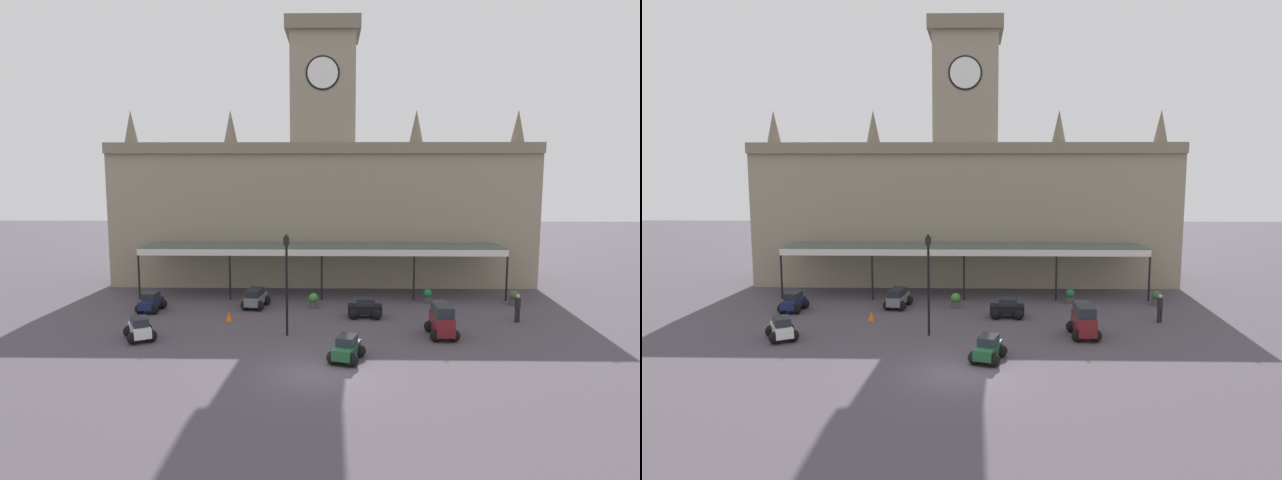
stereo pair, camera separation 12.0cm
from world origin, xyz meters
TOP-DOWN VIEW (x-y plane):
  - ground_plane at (0.00, 0.00)m, footprint 140.00×140.00m
  - station_building at (0.00, 20.00)m, footprint 32.01×6.12m
  - entrance_canopy at (-0.00, 14.72)m, footprint 25.18×3.26m
  - car_navy_sedan at (-10.68, 10.28)m, footprint 1.62×2.11m
  - car_black_sedan at (2.68, 9.07)m, footprint 2.08×1.57m
  - car_white_sedan at (-9.39, 4.55)m, footprint 2.06×2.25m
  - car_green_sedan at (1.37, 1.59)m, footprint 1.89×2.22m
  - car_maroon_van at (6.54, 5.34)m, footprint 1.60×2.41m
  - car_grey_estate at (-4.22, 11.28)m, footprint 1.78×2.37m
  - pedestrian_near_entrance at (11.52, 8.23)m, footprint 0.34×0.34m
  - victorian_lamppost at (-1.72, 5.41)m, footprint 0.30×0.30m
  - traffic_cone at (-5.38, 8.21)m, footprint 0.40×0.40m
  - planter_near_kerb at (-0.49, 11.35)m, footprint 0.60×0.60m
  - planter_forecourt_centre at (12.69, 12.44)m, footprint 0.60×0.60m
  - planter_by_canopy at (7.09, 12.78)m, footprint 0.60×0.60m

SIDE VIEW (x-z plane):
  - ground_plane at x=0.00m, z-range 0.00..0.00m
  - traffic_cone at x=-5.38m, z-range 0.00..0.55m
  - planter_near_kerb at x=-0.49m, z-range 0.01..0.97m
  - planter_forecourt_centre at x=12.69m, z-range 0.01..0.97m
  - planter_by_canopy at x=7.09m, z-range 0.01..0.97m
  - car_navy_sedan at x=-10.68m, z-range -0.09..1.10m
  - car_black_sedan at x=2.68m, z-range -0.09..1.10m
  - car_white_sedan at x=-9.39m, z-range -0.09..1.10m
  - car_green_sedan at x=1.37m, z-range -0.09..1.10m
  - car_grey_estate at x=-4.22m, z-range -0.07..1.20m
  - car_maroon_van at x=6.54m, z-range -0.08..1.69m
  - pedestrian_near_entrance at x=11.52m, z-range 0.07..1.74m
  - victorian_lamppost at x=-1.72m, z-range 0.63..6.11m
  - entrance_canopy at x=0.00m, z-range 1.65..5.22m
  - station_building at x=0.00m, z-range -3.49..16.33m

